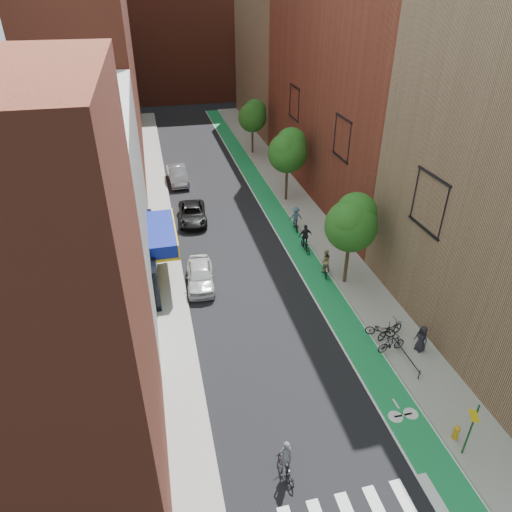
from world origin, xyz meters
TOP-DOWN VIEW (x-y plane):
  - ground at (0.00, 0.00)m, footprint 160.00×160.00m
  - bike_lane at (4.00, 26.00)m, footprint 2.00×68.00m
  - sidewalk_left at (-6.00, 26.00)m, footprint 2.00×68.00m
  - sidewalk_right at (6.50, 26.00)m, footprint 3.00×68.00m
  - building_left_near_red at (-11.00, -1.00)m, footprint 8.00×10.00m
  - building_left_white at (-11.00, 14.00)m, footprint 8.00×20.00m
  - building_left_far_red at (-11.00, 42.00)m, footprint 8.00×36.00m
  - building_right_mid_red at (12.00, 26.00)m, footprint 8.00×28.00m
  - building_right_far_tan at (12.00, 50.00)m, footprint 8.00×20.00m
  - building_far_closure at (0.00, 72.00)m, footprint 30.00×14.00m
  - tree_near at (5.65, 10.02)m, footprint 3.40×3.36m
  - tree_mid at (5.65, 24.02)m, footprint 3.55×3.53m
  - tree_far at (5.65, 38.02)m, footprint 3.30×3.25m
  - sign_pole at (5.38, -3.50)m, footprint 0.13×0.71m
  - parked_car_white at (-3.95, 12.07)m, footprint 2.17×4.58m
  - parked_car_black at (-3.37, 21.76)m, footprint 2.60×5.09m
  - parked_car_silver at (-3.83, 30.81)m, footprint 1.93×5.10m
  - cyclist_lead at (-2.30, -2.58)m, footprint 0.76×1.63m
  - cyclist_lane_near at (4.62, 11.24)m, footprint 0.91×1.58m
  - cyclist_lane_mid at (4.39, 14.78)m, footprint 1.06×1.87m
  - cyclist_lane_far at (4.70, 18.23)m, footprint 1.12×1.70m
  - parked_bike_near at (5.40, 4.35)m, footprint 1.79×1.25m
  - parked_bike_mid at (5.40, 3.05)m, footprint 1.72×0.66m
  - parked_bike_far at (5.89, 4.16)m, footprint 2.03×1.29m
  - pedestrian at (6.99, 2.75)m, footprint 0.73×0.91m
  - fire_hydrant at (5.52, -2.76)m, footprint 0.27×0.27m

SIDE VIEW (x-z plane):
  - ground at x=0.00m, z-range 0.00..0.00m
  - bike_lane at x=4.00m, z-range 0.00..0.01m
  - sidewalk_left at x=-6.00m, z-range 0.00..0.15m
  - sidewalk_right at x=6.50m, z-range 0.00..0.15m
  - fire_hydrant at x=5.52m, z-range 0.17..0.95m
  - parked_bike_near at x=5.40m, z-range 0.15..1.04m
  - parked_bike_far at x=5.89m, z-range 0.15..1.16m
  - cyclist_lead at x=-2.30m, z-range -0.32..1.62m
  - parked_bike_mid at x=5.40m, z-range 0.15..1.16m
  - parked_car_black at x=-3.37m, z-range 0.00..1.38m
  - parked_car_white at x=-3.95m, z-range 0.00..1.51m
  - cyclist_lane_mid at x=4.39m, z-range -0.27..1.89m
  - parked_car_silver at x=-3.83m, z-range 0.00..1.66m
  - cyclist_lane_near at x=4.62m, z-range -0.13..1.89m
  - cyclist_lane_far at x=4.70m, z-range -0.11..1.91m
  - pedestrian at x=6.99m, z-range 0.15..1.76m
  - sign_pole at x=5.38m, z-range 0.34..3.34m
  - tree_far at x=5.65m, z-range 1.40..7.60m
  - tree_near at x=5.65m, z-range 1.45..7.87m
  - tree_mid at x=5.65m, z-range 1.52..8.26m
  - building_left_white at x=-11.00m, z-range 0.00..12.00m
  - building_left_near_red at x=-11.00m, z-range 0.00..16.00m
  - building_right_far_tan at x=12.00m, z-range 0.00..18.00m
  - building_far_closure at x=0.00m, z-range 0.00..20.00m
  - building_left_far_red at x=-11.00m, z-range 0.00..22.00m
  - building_right_mid_red at x=12.00m, z-range 0.00..22.00m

